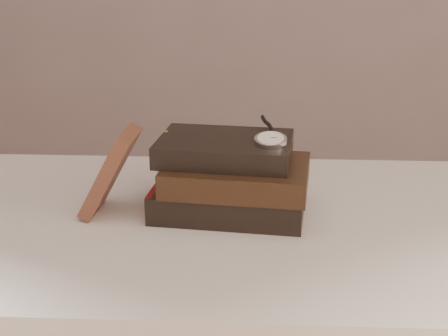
{
  "coord_description": "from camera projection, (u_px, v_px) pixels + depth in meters",
  "views": [
    {
      "loc": [
        0.06,
        -0.6,
        1.18
      ],
      "look_at": [
        0.01,
        0.38,
        0.82
      ],
      "focal_mm": 51.59,
      "sensor_mm": 36.0,
      "label": 1
    }
  ],
  "objects": [
    {
      "name": "book_stack",
      "position": [
        231.0,
        178.0,
        1.06
      ],
      "size": [
        0.27,
        0.2,
        0.12
      ],
      "color": "black",
      "rests_on": "table"
    },
    {
      "name": "pocket_watch",
      "position": [
        270.0,
        139.0,
        1.01
      ],
      "size": [
        0.06,
        0.15,
        0.02
      ],
      "color": "silver",
      "rests_on": "book_stack"
    },
    {
      "name": "eyeglasses",
      "position": [
        189.0,
        152.0,
        1.14
      ],
      "size": [
        0.11,
        0.13,
        0.05
      ],
      "color": "silver",
      "rests_on": "book_stack"
    },
    {
      "name": "journal",
      "position": [
        110.0,
        172.0,
        1.04
      ],
      "size": [
        0.1,
        0.1,
        0.14
      ],
      "primitive_type": "cube",
      "rotation": [
        0.0,
        0.5,
        -0.06
      ],
      "color": "#432319",
      "rests_on": "table"
    },
    {
      "name": "table",
      "position": [
        217.0,
        268.0,
        1.08
      ],
      "size": [
        1.0,
        0.6,
        0.75
      ],
      "color": "beige",
      "rests_on": "ground"
    }
  ]
}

